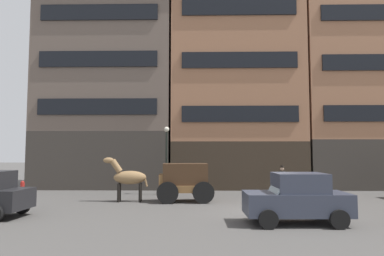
{
  "coord_description": "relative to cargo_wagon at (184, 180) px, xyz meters",
  "views": [
    {
      "loc": [
        -2.82,
        -14.19,
        2.64
      ],
      "look_at": [
        -3.11,
        2.13,
        3.79
      ],
      "focal_mm": 30.52,
      "sensor_mm": 36.0,
      "label": 1
    }
  ],
  "objects": [
    {
      "name": "building_center_left",
      "position": [
        3.56,
        7.67,
        6.33
      ],
      "size": [
        9.87,
        6.29,
        14.88
      ],
      "color": "#33281E",
      "rests_on": "ground_plane"
    },
    {
      "name": "building_far_left",
      "position": [
        -6.14,
        7.67,
        6.1
      ],
      "size": [
        10.21,
        6.29,
        14.4
      ],
      "color": "#38332D",
      "rests_on": "ground_plane"
    },
    {
      "name": "streetlamp_curbside",
      "position": [
        -1.2,
        2.7,
        1.52
      ],
      "size": [
        0.32,
        0.32,
        4.12
      ],
      "color": "black",
      "rests_on": "ground_plane"
    },
    {
      "name": "ground_plane",
      "position": [
        3.54,
        -2.96,
        -1.15
      ],
      "size": [
        120.0,
        120.0,
        0.0
      ],
      "primitive_type": "plane",
      "color": "#4C4947"
    },
    {
      "name": "draft_horse",
      "position": [
        -2.95,
        -0.0,
        0.12
      ],
      "size": [
        2.35,
        0.71,
        2.3
      ],
      "color": "#937047",
      "rests_on": "ground_plane"
    },
    {
      "name": "pedestrian_officer",
      "position": [
        5.65,
        2.13,
        -0.17
      ],
      "size": [
        0.44,
        0.44,
        1.79
      ],
      "color": "black",
      "rests_on": "ground_plane"
    },
    {
      "name": "sedan_dark",
      "position": [
        4.31,
        -5.06,
        -0.23
      ],
      "size": [
        3.72,
        1.9,
        1.83
      ],
      "color": "#333847",
      "rests_on": "ground_plane"
    },
    {
      "name": "cargo_wagon",
      "position": [
        0.0,
        0.0,
        0.0
      ],
      "size": [
        2.99,
        1.69,
        1.98
      ],
      "color": "brown",
      "rests_on": "ground_plane"
    },
    {
      "name": "building_center_right",
      "position": [
        13.23,
        7.67,
        7.79
      ],
      "size": [
        10.17,
        6.29,
        17.79
      ],
      "color": "#38332D",
      "rests_on": "ground_plane"
    },
    {
      "name": "fire_hydrant_curbside",
      "position": [
        -9.93,
        2.62,
        -0.72
      ],
      "size": [
        0.24,
        0.24,
        0.83
      ],
      "color": "maroon",
      "rests_on": "ground_plane"
    }
  ]
}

